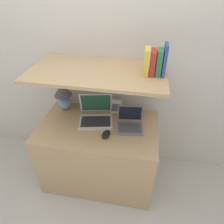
% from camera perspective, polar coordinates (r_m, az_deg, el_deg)
% --- Properties ---
extents(ground_plane, '(12.00, 12.00, 0.00)m').
position_cam_1_polar(ground_plane, '(2.31, -5.36, -23.99)').
color(ground_plane, '#B2AD9E').
extents(wall_back, '(6.00, 0.05, 2.40)m').
position_cam_1_polar(wall_back, '(2.06, -1.79, 13.23)').
color(wall_back, beige).
rests_on(wall_back, ground_plane).
extents(desk, '(1.16, 0.69, 0.75)m').
position_cam_1_polar(desk, '(2.21, -3.60, -11.40)').
color(desk, tan).
rests_on(desk, ground_plane).
extents(back_riser, '(1.16, 0.04, 1.27)m').
position_cam_1_polar(back_riser, '(2.30, -1.76, -0.35)').
color(back_riser, beige).
rests_on(back_riser, ground_plane).
extents(shelf, '(1.16, 0.63, 0.03)m').
position_cam_1_polar(shelf, '(1.73, -4.15, 11.47)').
color(shelf, tan).
rests_on(shelf, back_riser).
extents(table_lamp, '(0.19, 0.19, 0.30)m').
position_cam_1_polar(table_lamp, '(2.15, -13.79, 4.83)').
color(table_lamp, '#7593B2').
rests_on(table_lamp, desk).
extents(laptop_large, '(0.38, 0.36, 0.26)m').
position_cam_1_polar(laptop_large, '(2.00, -4.63, -0.90)').
color(laptop_large, silver).
rests_on(laptop_large, desk).
extents(laptop_small, '(0.26, 0.25, 0.20)m').
position_cam_1_polar(laptop_small, '(1.92, 5.13, -3.20)').
color(laptop_small, slate).
rests_on(laptop_small, desk).
extents(computer_mouse, '(0.09, 0.13, 0.04)m').
position_cam_1_polar(computer_mouse, '(1.82, -1.73, -6.39)').
color(computer_mouse, black).
rests_on(computer_mouse, desk).
extents(router_box, '(0.12, 0.06, 0.14)m').
position_cam_1_polar(router_box, '(2.10, 1.24, 1.65)').
color(router_box, white).
rests_on(router_box, desk).
extents(book_blue, '(0.02, 0.13, 0.25)m').
position_cam_1_polar(book_blue, '(1.64, 14.84, 14.15)').
color(book_blue, '#284293').
rests_on(book_blue, shelf).
extents(book_green, '(0.04, 0.12, 0.21)m').
position_cam_1_polar(book_green, '(1.64, 13.30, 13.66)').
color(book_green, '#2D7042').
rests_on(book_green, shelf).
extents(book_red, '(0.04, 0.14, 0.20)m').
position_cam_1_polar(book_red, '(1.64, 11.59, 13.69)').
color(book_red, '#A82823').
rests_on(book_red, shelf).
extents(book_yellow, '(0.04, 0.13, 0.21)m').
position_cam_1_polar(book_yellow, '(1.64, 9.94, 14.05)').
color(book_yellow, gold).
rests_on(book_yellow, shelf).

